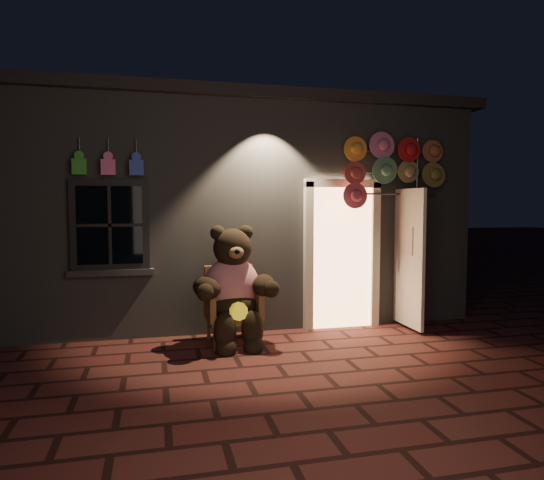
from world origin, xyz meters
name	(u,v)px	position (x,y,z in m)	size (l,w,h in m)	color
ground	(277,365)	(0.00, 0.00, 0.00)	(60.00, 60.00, 0.00)	#4F231E
shop_building	(226,209)	(0.00, 3.99, 1.74)	(7.30, 5.95, 3.51)	slate
wicker_armchair	(232,305)	(-0.36, 1.04, 0.50)	(0.72, 0.65, 1.00)	#925938
teddy_bear	(233,288)	(-0.35, 0.91, 0.74)	(1.17, 0.93, 1.62)	red
hat_rack	(394,167)	(2.08, 1.28, 2.37)	(1.60, 0.22, 2.83)	#59595E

